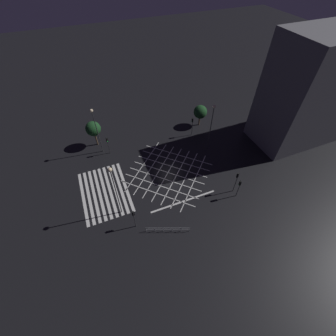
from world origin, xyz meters
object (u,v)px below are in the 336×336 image
(traffic_light_se_main, at_px, (134,216))
(street_tree_near, at_px, (93,129))
(street_lamp_far, at_px, (113,181))
(street_tree_far, at_px, (200,112))
(traffic_light_nw_cross, at_px, (192,123))
(traffic_light_ne_cross, at_px, (239,186))
(street_lamp_east, at_px, (94,121))
(traffic_light_sw_main, at_px, (108,142))
(street_lamp_west, at_px, (212,118))
(traffic_light_ne_main, at_px, (237,179))

(traffic_light_se_main, bearing_deg, street_tree_near, 5.53)
(street_lamp_far, height_order, street_tree_far, street_lamp_far)
(traffic_light_nw_cross, relative_size, traffic_light_ne_cross, 1.12)
(street_lamp_east, bearing_deg, traffic_light_sw_main, 47.20)
(traffic_light_se_main, relative_size, street_lamp_west, 0.40)
(street_lamp_far, bearing_deg, traffic_light_se_main, 23.25)
(street_tree_near, bearing_deg, traffic_light_sw_main, 26.84)
(traffic_light_nw_cross, bearing_deg, traffic_light_sw_main, -2.73)
(traffic_light_ne_main, relative_size, street_lamp_east, 0.45)
(traffic_light_se_main, distance_m, street_tree_near, 21.25)
(traffic_light_ne_main, distance_m, street_tree_near, 28.64)
(traffic_light_nw_cross, xyz_separation_m, street_lamp_west, (5.04, 1.20, 4.20))
(traffic_light_nw_cross, height_order, traffic_light_ne_main, traffic_light_ne_main)
(street_lamp_east, relative_size, street_tree_far, 2.02)
(street_lamp_west, bearing_deg, traffic_light_se_main, -58.35)
(street_lamp_west, bearing_deg, street_tree_far, 165.05)
(street_lamp_east, xyz_separation_m, street_tree_near, (-2.53, -0.61, -3.26))
(traffic_light_se_main, height_order, traffic_light_sw_main, traffic_light_sw_main)
(street_lamp_far, bearing_deg, street_lamp_east, -179.81)
(traffic_light_se_main, bearing_deg, traffic_light_sw_main, 0.57)
(traffic_light_ne_cross, bearing_deg, street_tree_near, -48.80)
(street_lamp_east, bearing_deg, traffic_light_ne_cross, 43.76)
(traffic_light_ne_main, height_order, street_lamp_far, street_lamp_far)
(street_lamp_west, distance_m, street_tree_far, 8.96)
(traffic_light_se_main, distance_m, traffic_light_sw_main, 17.42)
(street_tree_far, bearing_deg, traffic_light_sw_main, -84.86)
(traffic_light_se_main, xyz_separation_m, street_lamp_far, (-3.22, -1.38, 4.81))
(street_lamp_west, relative_size, street_lamp_far, 0.97)
(street_lamp_west, height_order, street_tree_near, street_lamp_west)
(traffic_light_nw_cross, distance_m, street_lamp_west, 6.67)
(street_lamp_east, bearing_deg, street_tree_near, -166.39)
(street_lamp_far, bearing_deg, traffic_light_nw_cross, 125.26)
(traffic_light_sw_main, height_order, traffic_light_ne_main, traffic_light_ne_main)
(traffic_light_ne_cross, bearing_deg, street_lamp_east, -46.24)
(street_lamp_east, bearing_deg, street_lamp_west, 70.71)
(traffic_light_nw_cross, height_order, street_lamp_far, street_lamp_far)
(traffic_light_ne_main, bearing_deg, street_tree_far, -9.79)
(street_lamp_east, relative_size, street_lamp_far, 0.95)
(traffic_light_ne_main, bearing_deg, traffic_light_nw_cross, -0.09)
(traffic_light_ne_cross, bearing_deg, street_lamp_west, -96.45)
(traffic_light_se_main, distance_m, traffic_light_nw_cross, 24.11)
(traffic_light_sw_main, relative_size, street_lamp_east, 0.41)
(traffic_light_nw_cross, relative_size, street_lamp_far, 0.43)
(traffic_light_ne_main, bearing_deg, street_tree_near, 43.02)
(traffic_light_ne_cross, xyz_separation_m, street_lamp_far, (-4.20, -18.68, 4.85))
(street_lamp_east, bearing_deg, street_tree_far, 91.85)
(street_lamp_west, bearing_deg, street_lamp_far, -67.52)
(traffic_light_nw_cross, distance_m, traffic_light_ne_main, 16.39)
(street_lamp_west, xyz_separation_m, street_lamp_far, (8.32, -20.09, 0.34))
(traffic_light_ne_main, distance_m, street_lamp_west, 12.15)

